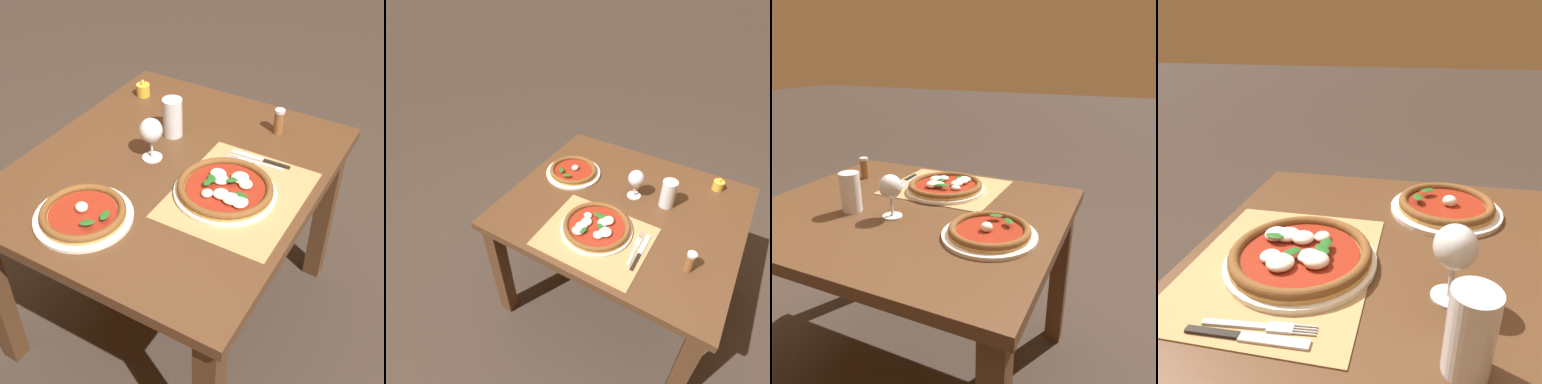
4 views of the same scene
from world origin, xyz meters
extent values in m
plane|color=#382D26|center=(0.00, 0.00, 0.00)|extent=(24.00, 24.00, 0.00)
cube|color=#4C301C|center=(0.00, 0.00, 0.72)|extent=(1.12, 0.97, 0.04)
cube|color=#4C301C|center=(-0.50, -0.43, 0.35)|extent=(0.07, 0.07, 0.70)
cube|color=#4C301C|center=(0.50, -0.43, 0.35)|extent=(0.07, 0.07, 0.70)
cube|color=#4C301C|center=(-0.50, 0.43, 0.35)|extent=(0.07, 0.07, 0.70)
cube|color=#4C301C|center=(0.50, 0.43, 0.35)|extent=(0.07, 0.07, 0.70)
cube|color=#A88451|center=(-0.02, -0.26, 0.74)|extent=(0.47, 0.39, 0.00)
cylinder|color=silver|center=(-0.04, -0.22, 0.75)|extent=(0.33, 0.33, 0.01)
cylinder|color=tan|center=(-0.04, -0.22, 0.76)|extent=(0.31, 0.31, 0.01)
torus|color=brown|center=(-0.04, -0.22, 0.77)|extent=(0.31, 0.31, 0.02)
cylinder|color=maroon|center=(-0.04, -0.22, 0.77)|extent=(0.25, 0.25, 0.00)
ellipsoid|color=white|center=(-0.02, -0.20, 0.78)|extent=(0.05, 0.05, 0.02)
ellipsoid|color=white|center=(-0.10, -0.19, 0.78)|extent=(0.04, 0.04, 0.02)
ellipsoid|color=white|center=(-0.08, -0.23, 0.78)|extent=(0.05, 0.05, 0.02)
ellipsoid|color=white|center=(-0.09, -0.27, 0.78)|extent=(0.05, 0.06, 0.03)
ellipsoid|color=white|center=(0.00, -0.18, 0.78)|extent=(0.05, 0.06, 0.03)
ellipsoid|color=white|center=(0.00, -0.27, 0.78)|extent=(0.05, 0.04, 0.02)
ellipsoid|color=white|center=(0.02, -0.25, 0.78)|extent=(0.06, 0.06, 0.03)
ellipsoid|color=white|center=(-0.09, -0.30, 0.78)|extent=(0.06, 0.05, 0.02)
ellipsoid|color=#1E5B1E|center=(-0.01, -0.23, 0.79)|extent=(0.05, 0.05, 0.00)
ellipsoid|color=#1E5B1E|center=(-0.07, -0.29, 0.79)|extent=(0.03, 0.05, 0.00)
ellipsoid|color=#1E5B1E|center=(-0.03, -0.17, 0.79)|extent=(0.05, 0.05, 0.00)
ellipsoid|color=#1E5B1E|center=(-0.06, -0.17, 0.79)|extent=(0.04, 0.03, 0.00)
cylinder|color=silver|center=(-0.35, 0.09, 0.75)|extent=(0.30, 0.30, 0.01)
cylinder|color=tan|center=(-0.35, 0.09, 0.76)|extent=(0.26, 0.26, 0.01)
torus|color=brown|center=(-0.35, 0.09, 0.77)|extent=(0.26, 0.26, 0.02)
cylinder|color=maroon|center=(-0.35, 0.09, 0.76)|extent=(0.21, 0.21, 0.00)
ellipsoid|color=white|center=(-0.35, 0.10, 0.78)|extent=(0.04, 0.04, 0.03)
ellipsoid|color=#1E5B1E|center=(-0.40, 0.04, 0.78)|extent=(0.05, 0.05, 0.00)
ellipsoid|color=#1E5B1E|center=(-0.35, 0.01, 0.78)|extent=(0.05, 0.03, 0.00)
cylinder|color=silver|center=(0.01, 0.09, 0.74)|extent=(0.07, 0.07, 0.00)
cylinder|color=silver|center=(0.01, 0.09, 0.78)|extent=(0.01, 0.01, 0.06)
ellipsoid|color=silver|center=(0.01, 0.09, 0.85)|extent=(0.08, 0.08, 0.08)
ellipsoid|color=#C17019|center=(0.01, 0.09, 0.84)|extent=(0.07, 0.07, 0.05)
cylinder|color=silver|center=(0.18, 0.10, 0.81)|extent=(0.07, 0.07, 0.15)
cylinder|color=black|center=(0.18, 0.10, 0.80)|extent=(0.07, 0.07, 0.12)
cylinder|color=silver|center=(0.18, 0.10, 0.86)|extent=(0.07, 0.07, 0.02)
cube|color=#B7B7BC|center=(0.16, -0.27, 0.75)|extent=(0.02, 0.12, 0.00)
cube|color=#B7B7BC|center=(0.16, -0.20, 0.75)|extent=(0.03, 0.05, 0.00)
cylinder|color=#B7B7BC|center=(0.16, -0.15, 0.75)|extent=(0.01, 0.04, 0.00)
cylinder|color=#B7B7BC|center=(0.16, -0.15, 0.75)|extent=(0.01, 0.04, 0.00)
cylinder|color=#B7B7BC|center=(0.15, -0.15, 0.75)|extent=(0.01, 0.04, 0.00)
cylinder|color=#B7B7BC|center=(0.14, -0.15, 0.75)|extent=(0.01, 0.04, 0.00)
cube|color=black|center=(0.19, -0.30, 0.75)|extent=(0.02, 0.10, 0.01)
cube|color=#B7B7BC|center=(0.19, -0.19, 0.75)|extent=(0.02, 0.12, 0.00)
cylinder|color=gold|center=(0.37, 0.36, 0.77)|extent=(0.06, 0.06, 0.05)
cylinder|color=silver|center=(0.37, 0.36, 0.76)|extent=(0.04, 0.04, 0.03)
ellipsoid|color=#F9C64C|center=(0.37, 0.36, 0.80)|extent=(0.01, 0.01, 0.02)
cylinder|color=brown|center=(0.38, -0.22, 0.78)|extent=(0.04, 0.04, 0.08)
cylinder|color=#BCBCC1|center=(0.38, -0.22, 0.83)|extent=(0.04, 0.04, 0.01)
camera|label=1|loc=(-1.23, -0.79, 1.81)|focal=50.00mm
camera|label=2|loc=(0.41, -1.13, 1.81)|focal=30.00mm
camera|label=3|loc=(-0.72, 1.08, 1.28)|focal=35.00mm
camera|label=4|loc=(0.61, 0.02, 1.21)|focal=35.00mm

